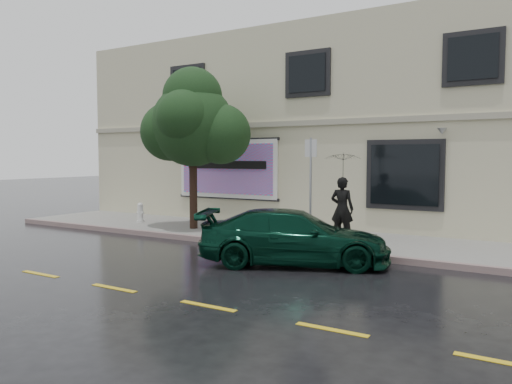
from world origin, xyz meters
The scene contains 12 objects.
ground centered at (0.00, 0.00, 0.00)m, with size 90.00×90.00×0.00m, color black.
sidewalk centered at (0.00, 3.25, 0.07)m, with size 20.00×3.50×0.15m, color gray.
curb centered at (0.00, 1.50, 0.07)m, with size 20.00×0.18×0.16m, color gray.
road_marking centered at (0.00, -3.50, 0.01)m, with size 19.00×0.12×0.01m, color gold.
building centered at (0.00, 9.00, 3.50)m, with size 20.00×8.12×7.00m.
billboard centered at (-3.20, 4.92, 2.05)m, with size 4.30×0.16×2.20m.
car centered at (1.94, 0.17, 0.63)m, with size 1.92×4.35×1.27m, color black.
pedestrian centered at (2.01, 2.99, 1.04)m, with size 0.65×0.43×1.78m, color black.
umbrella centered at (2.01, 2.99, 2.32)m, with size 1.04×1.04×0.77m, color black.
street_tree centered at (-3.03, 2.77, 3.49)m, with size 2.68×2.68×4.70m.
fire_hydrant centered at (-5.62, 3.00, 0.49)m, with size 0.29×0.27×0.70m.
sign_pole centered at (1.56, 1.88, 1.83)m, with size 0.35×0.06×2.83m.
Camera 1 is at (7.08, -10.04, 2.47)m, focal length 35.00 mm.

